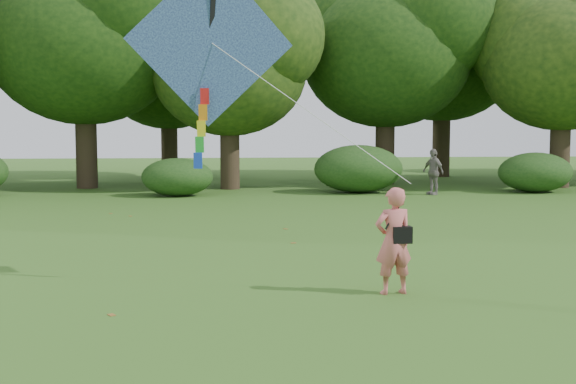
{
  "coord_description": "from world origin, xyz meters",
  "views": [
    {
      "loc": [
        -2.38,
        -9.99,
        2.6
      ],
      "look_at": [
        -1.26,
        2.0,
        1.5
      ],
      "focal_mm": 45.0,
      "sensor_mm": 36.0,
      "label": 1
    }
  ],
  "objects": [
    {
      "name": "ground",
      "position": [
        0.0,
        0.0,
        0.0
      ],
      "size": [
        100.0,
        100.0,
        0.0
      ],
      "primitive_type": "plane",
      "color": "#265114",
      "rests_on": "ground"
    },
    {
      "name": "man_kite_flyer",
      "position": [
        0.27,
        0.85,
        0.83
      ],
      "size": [
        0.67,
        0.5,
        1.67
      ],
      "primitive_type": "imported",
      "rotation": [
        0.0,
        0.0,
        3.33
      ],
      "color": "#CF6461",
      "rests_on": "ground"
    },
    {
      "name": "fallen_leaves",
      "position": [
        -1.41,
        2.92,
        0.01
      ],
      "size": [
        10.67,
        15.85,
        0.01
      ],
      "color": "brown",
      "rests_on": "ground"
    },
    {
      "name": "shrub_band",
      "position": [
        -0.72,
        17.6,
        0.86
      ],
      "size": [
        39.15,
        3.22,
        1.88
      ],
      "color": "#264919",
      "rests_on": "ground"
    },
    {
      "name": "crossbody_bag",
      "position": [
        0.39,
        0.82,
        0.94
      ],
      "size": [
        0.43,
        0.2,
        0.69
      ],
      "color": "black",
      "rests_on": "ground"
    },
    {
      "name": "flying_kite",
      "position": [
        -2.53,
        1.81,
        3.91
      ],
      "size": [
        4.41,
        1.35,
        3.58
      ],
      "color": "#24339C",
      "rests_on": "ground"
    },
    {
      "name": "tree_line",
      "position": [
        1.67,
        22.88,
        5.6
      ],
      "size": [
        54.7,
        15.3,
        9.48
      ],
      "color": "#3A2D1E",
      "rests_on": "ground"
    },
    {
      "name": "bystander_right",
      "position": [
        5.66,
        16.74,
        0.87
      ],
      "size": [
        0.86,
        1.1,
        1.75
      ],
      "primitive_type": "imported",
      "rotation": [
        0.0,
        0.0,
        -1.07
      ],
      "color": "gray",
      "rests_on": "ground"
    }
  ]
}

